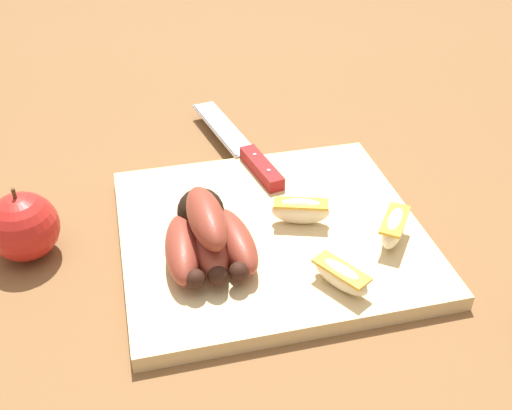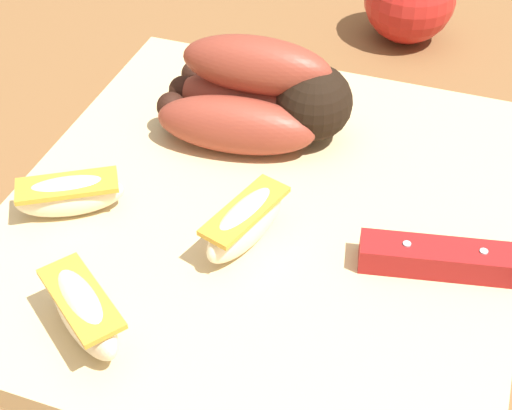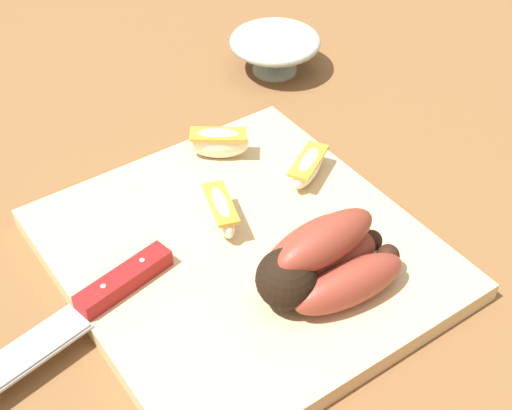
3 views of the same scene
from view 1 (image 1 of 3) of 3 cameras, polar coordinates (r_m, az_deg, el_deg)
name	(u,v)px [view 1 (image 1 of 3)]	position (r m, az deg, el deg)	size (l,w,h in m)	color
ground_plane	(263,241)	(0.76, 0.67, -3.37)	(6.00, 6.00, 0.00)	brown
cutting_board	(271,234)	(0.75, 1.40, -2.76)	(0.36, 0.34, 0.02)	#DBBC84
banana_bunch	(207,234)	(0.69, -4.61, -2.74)	(0.11, 0.14, 0.08)	black
chefs_knife	(247,153)	(0.88, -0.85, 4.89)	(0.08, 0.28, 0.02)	silver
apple_wedge_near	(394,227)	(0.73, 12.77, -2.06)	(0.06, 0.07, 0.04)	#F4E5C1
apple_wedge_middle	(341,276)	(0.66, 7.94, -6.57)	(0.06, 0.07, 0.03)	#F4E5C1
apple_wedge_far	(300,209)	(0.74, 4.11, -0.35)	(0.07, 0.04, 0.04)	#F4E5C1
whole_apple	(23,227)	(0.76, -20.95, -1.90)	(0.08, 0.08, 0.09)	red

